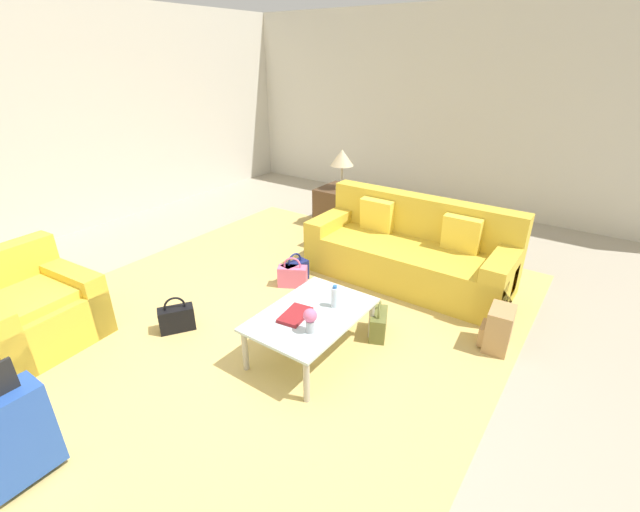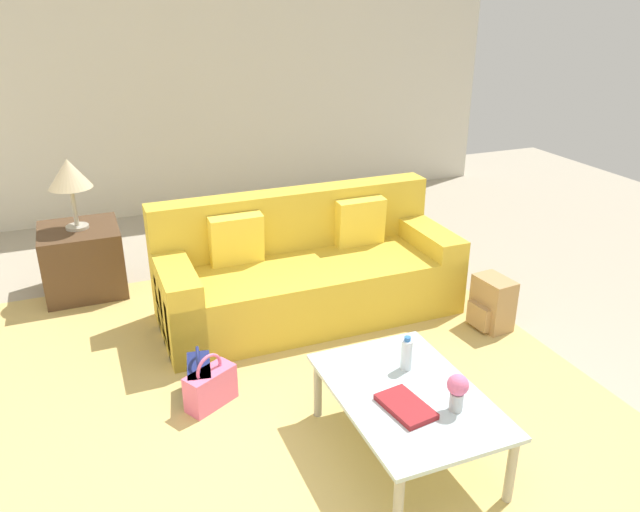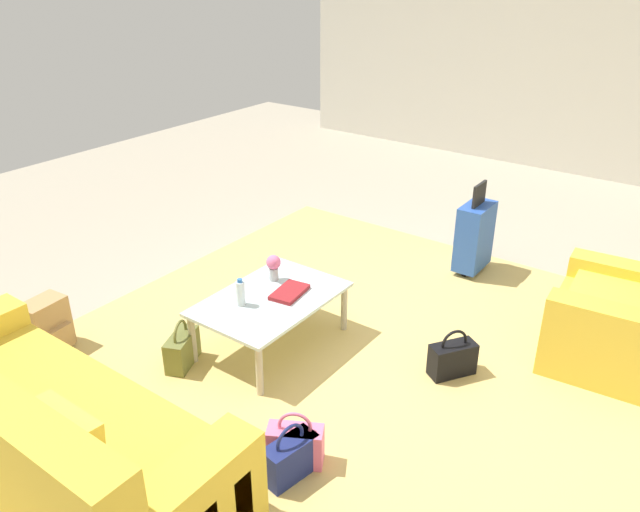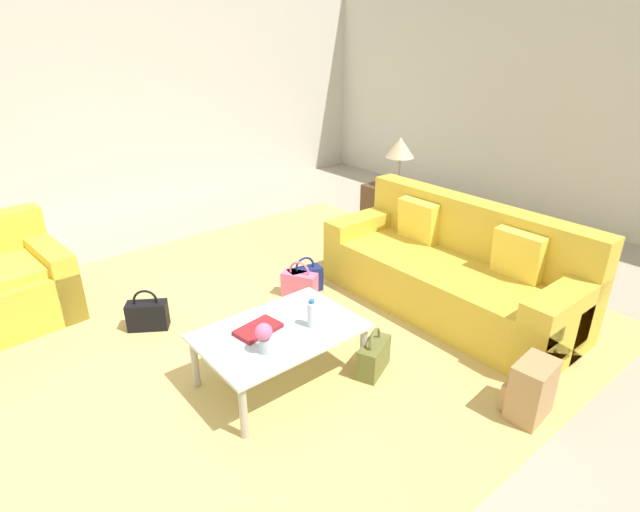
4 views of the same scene
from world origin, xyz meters
The scene contains 17 objects.
ground_plane centered at (0.00, 0.00, 0.00)m, with size 12.00×12.00×0.00m, color #A89E89.
wall_right centered at (5.06, 0.00, 1.55)m, with size 0.12×8.00×3.10m, color beige.
area_rug centered at (0.60, 0.20, 0.00)m, with size 5.20×4.40×0.01m, color tan.
couch centered at (2.20, -0.60, 0.31)m, with size 0.90×2.27×0.92m.
armchair centered at (-0.91, 1.67, 0.30)m, with size 1.01×0.96×0.85m.
coffee_table centered at (0.40, -0.50, 0.36)m, with size 1.08×0.73×0.41m.
water_bottle centered at (0.60, -0.60, 0.50)m, with size 0.06×0.06×0.20m.
coffee_table_book centered at (0.28, -0.42, 0.42)m, with size 0.30×0.18×0.03m, color maroon.
flower_vase centered at (0.18, -0.65, 0.53)m, with size 0.11×0.11×0.21m.
side_table centered at (3.20, 1.00, 0.28)m, with size 0.63×0.63×0.56m, color #513823.
table_lamp centered at (3.20, 1.00, 1.01)m, with size 0.34×0.34×0.58m.
suitcase_blue centered at (-1.60, 0.20, 0.36)m, with size 0.40×0.22×0.85m.
handbag_pink centered at (1.23, 0.38, 0.13)m, with size 0.28×0.35×0.36m.
handbag_olive centered at (0.96, -0.85, 0.13)m, with size 0.35×0.26×0.36m.
handbag_navy centered at (1.33, 0.42, 0.13)m, with size 0.34×0.19×0.36m.
handbag_black centered at (-0.06, 0.74, 0.13)m, with size 0.34×0.29×0.36m.
backpack_tan centered at (1.40, -1.79, 0.19)m, with size 0.32×0.27×0.40m.
Camera 1 is at (-2.04, -2.31, 2.37)m, focal length 24.00 mm.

